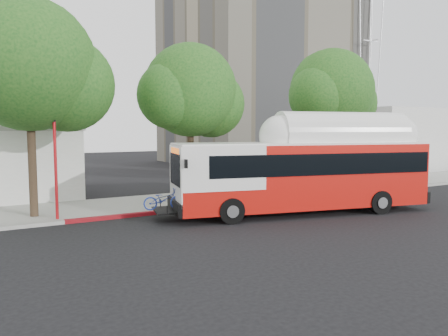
# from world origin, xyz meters

# --- Properties ---
(ground) EXTENTS (120.00, 120.00, 0.00)m
(ground) POSITION_xyz_m (0.00, 0.00, 0.00)
(ground) COLOR black
(ground) RESTS_ON ground
(sidewalk) EXTENTS (60.00, 5.00, 0.15)m
(sidewalk) POSITION_xyz_m (0.00, 6.50, 0.07)
(sidewalk) COLOR gray
(sidewalk) RESTS_ON ground
(curb_strip) EXTENTS (60.00, 0.30, 0.15)m
(curb_strip) POSITION_xyz_m (0.00, 3.90, 0.07)
(curb_strip) COLOR gray
(curb_strip) RESTS_ON ground
(red_curb_segment) EXTENTS (10.00, 0.32, 0.16)m
(red_curb_segment) POSITION_xyz_m (-3.00, 3.90, 0.08)
(red_curb_segment) COLOR maroon
(red_curb_segment) RESTS_ON ground
(street_tree_left) EXTENTS (6.67, 5.80, 9.74)m
(street_tree_left) POSITION_xyz_m (-8.53, 5.56, 6.60)
(street_tree_left) COLOR #2D2116
(street_tree_left) RESTS_ON ground
(street_tree_mid) EXTENTS (5.75, 5.00, 8.62)m
(street_tree_mid) POSITION_xyz_m (-0.59, 6.06, 5.91)
(street_tree_mid) COLOR #2D2116
(street_tree_mid) RESTS_ON ground
(street_tree_right) EXTENTS (6.21, 5.40, 9.18)m
(street_tree_right) POSITION_xyz_m (9.44, 5.86, 6.26)
(street_tree_right) COLOR #2D2116
(street_tree_right) RESTS_ON ground
(apartment_tower) EXTENTS (18.00, 18.00, 37.00)m
(apartment_tower) POSITION_xyz_m (18.00, 28.00, 17.62)
(apartment_tower) COLOR gray
(apartment_tower) RESTS_ON ground
(horizon_block) EXTENTS (20.00, 12.00, 6.00)m
(horizon_block) POSITION_xyz_m (30.00, 16.00, 3.00)
(horizon_block) COLOR silver
(horizon_block) RESTS_ON ground
(transit_bus) EXTENTS (13.40, 5.31, 3.91)m
(transit_bus) POSITION_xyz_m (2.46, 0.61, 1.83)
(transit_bus) COLOR red
(transit_bus) RESTS_ON ground
(signal_pole) EXTENTS (0.13, 0.44, 4.62)m
(signal_pole) POSITION_xyz_m (-8.21, 4.31, 2.37)
(signal_pole) COLOR #AB1217
(signal_pole) RESTS_ON ground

